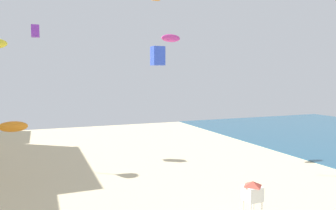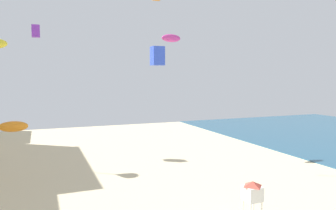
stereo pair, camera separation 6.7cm
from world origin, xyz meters
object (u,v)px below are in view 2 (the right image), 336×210
kite_orange_parafoil (13,127)px  lifeguard_stand (252,191)px  kite_blue_box (157,56)px  kite_magenta_parafoil (171,38)px  kite_purple_box (36,31)px

kite_orange_parafoil → lifeguard_stand: bearing=-42.7°
kite_blue_box → kite_magenta_parafoil: bearing=65.5°
kite_orange_parafoil → kite_magenta_parafoil: kite_magenta_parafoil is taller
lifeguard_stand → kite_blue_box: bearing=173.4°
kite_magenta_parafoil → kite_purple_box: bearing=155.1°
kite_orange_parafoil → kite_purple_box: 16.40m
kite_orange_parafoil → kite_blue_box: kite_blue_box is taller
kite_orange_parafoil → kite_magenta_parafoil: 20.77m
kite_orange_parafoil → kite_blue_box: 18.04m
kite_magenta_parafoil → lifeguard_stand: bearing=-96.0°
kite_purple_box → lifeguard_stand: bearing=-63.3°
kite_orange_parafoil → kite_magenta_parafoil: (17.76, 5.24, 9.41)m
kite_orange_parafoil → kite_magenta_parafoil: bearing=16.4°
kite_orange_parafoil → kite_purple_box: kite_purple_box is taller
kite_orange_parafoil → kite_magenta_parafoil: size_ratio=1.01×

